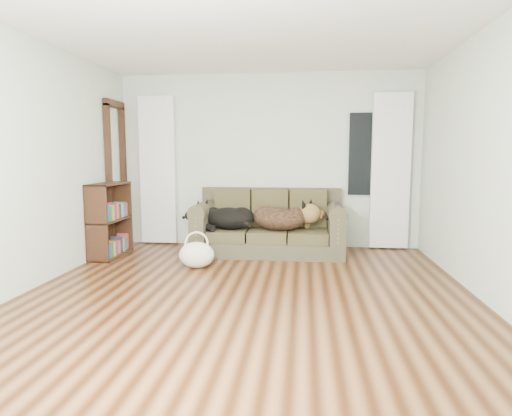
# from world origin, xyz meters

# --- Properties ---
(floor) EXTENTS (5.00, 5.00, 0.00)m
(floor) POSITION_xyz_m (0.00, 0.00, 0.00)
(floor) COLOR black
(floor) RESTS_ON ground
(ceiling) EXTENTS (5.00, 5.00, 0.00)m
(ceiling) POSITION_xyz_m (0.00, 0.00, 2.60)
(ceiling) COLOR white
(ceiling) RESTS_ON ground
(wall_back) EXTENTS (4.50, 0.04, 2.60)m
(wall_back) POSITION_xyz_m (0.00, 2.50, 1.30)
(wall_back) COLOR beige
(wall_back) RESTS_ON ground
(wall_left) EXTENTS (0.04, 5.00, 2.60)m
(wall_left) POSITION_xyz_m (-2.25, 0.00, 1.30)
(wall_left) COLOR beige
(wall_left) RESTS_ON ground
(wall_right) EXTENTS (0.04, 5.00, 2.60)m
(wall_right) POSITION_xyz_m (2.25, 0.00, 1.30)
(wall_right) COLOR beige
(wall_right) RESTS_ON ground
(curtain_left) EXTENTS (0.55, 0.08, 2.25)m
(curtain_left) POSITION_xyz_m (-1.70, 2.42, 1.15)
(curtain_left) COLOR white
(curtain_left) RESTS_ON ground
(curtain_right) EXTENTS (0.55, 0.08, 2.25)m
(curtain_right) POSITION_xyz_m (1.80, 2.42, 1.15)
(curtain_right) COLOR white
(curtain_right) RESTS_ON ground
(window_pane) EXTENTS (0.50, 0.03, 1.20)m
(window_pane) POSITION_xyz_m (1.45, 2.47, 1.40)
(window_pane) COLOR black
(window_pane) RESTS_ON wall_back
(door_casing) EXTENTS (0.07, 0.60, 2.10)m
(door_casing) POSITION_xyz_m (-2.20, 2.05, 1.05)
(door_casing) COLOR black
(door_casing) RESTS_ON ground
(sofa) EXTENTS (2.08, 0.90, 0.85)m
(sofa) POSITION_xyz_m (0.06, 1.97, 0.45)
(sofa) COLOR #393624
(sofa) RESTS_ON floor
(dog_black_lab) EXTENTS (0.85, 0.69, 0.31)m
(dog_black_lab) POSITION_xyz_m (-0.54, 1.90, 0.48)
(dog_black_lab) COLOR black
(dog_black_lab) RESTS_ON sofa
(dog_shepherd) EXTENTS (0.94, 0.81, 0.35)m
(dog_shepherd) POSITION_xyz_m (0.25, 1.90, 0.49)
(dog_shepherd) COLOR black
(dog_shepherd) RESTS_ON sofa
(tv_remote) EXTENTS (0.07, 0.18, 0.02)m
(tv_remote) POSITION_xyz_m (1.00, 1.79, 0.73)
(tv_remote) COLOR black
(tv_remote) RESTS_ON sofa
(tote_bag) EXTENTS (0.53, 0.47, 0.32)m
(tote_bag) POSITION_xyz_m (-0.76, 1.06, 0.16)
(tote_bag) COLOR silver
(tote_bag) RESTS_ON floor
(bookshelf) EXTENTS (0.35, 0.83, 1.01)m
(bookshelf) POSITION_xyz_m (-2.09, 1.54, 0.50)
(bookshelf) COLOR black
(bookshelf) RESTS_ON floor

